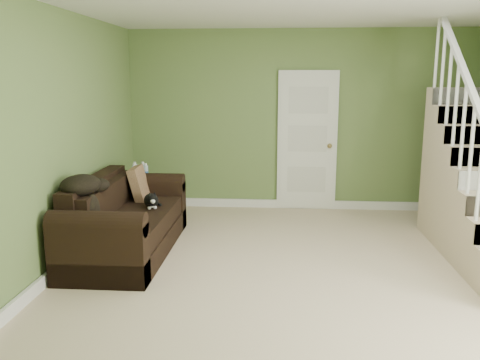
% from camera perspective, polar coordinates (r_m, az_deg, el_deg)
% --- Properties ---
extents(floor, '(5.00, 5.50, 0.01)m').
position_cam_1_polar(floor, '(5.07, 7.72, -10.91)').
color(floor, '#C3AB8C').
rests_on(floor, ground).
extents(wall_back, '(5.00, 0.04, 2.60)m').
position_cam_1_polar(wall_back, '(7.47, 6.82, 6.62)').
color(wall_back, olive).
rests_on(wall_back, floor).
extents(wall_front, '(5.00, 0.04, 2.60)m').
position_cam_1_polar(wall_front, '(2.06, 12.96, -6.50)').
color(wall_front, olive).
rests_on(wall_front, floor).
extents(wall_left, '(0.04, 5.50, 2.60)m').
position_cam_1_polar(wall_left, '(5.21, -20.54, 3.88)').
color(wall_left, olive).
rests_on(wall_left, floor).
extents(baseboard_back, '(5.00, 0.04, 0.12)m').
position_cam_1_polar(baseboard_back, '(7.64, 6.61, -2.71)').
color(baseboard_back, white).
rests_on(baseboard_back, floor).
extents(baseboard_left, '(0.04, 5.50, 0.12)m').
position_cam_1_polar(baseboard_left, '(5.48, -19.33, -9.06)').
color(baseboard_left, white).
rests_on(baseboard_left, floor).
extents(door, '(0.86, 0.12, 2.02)m').
position_cam_1_polar(door, '(7.46, 7.56, 4.32)').
color(door, white).
rests_on(door, floor).
extents(sofa, '(0.92, 2.12, 0.84)m').
position_cam_1_polar(sofa, '(5.81, -12.89, -4.83)').
color(sofa, black).
rests_on(sofa, floor).
extents(side_table, '(0.55, 0.55, 0.81)m').
position_cam_1_polar(side_table, '(6.96, -10.92, -2.22)').
color(side_table, black).
rests_on(side_table, floor).
extents(cat, '(0.28, 0.44, 0.21)m').
position_cam_1_polar(cat, '(5.90, -9.99, -2.30)').
color(cat, black).
rests_on(cat, sofa).
extents(banana, '(0.15, 0.20, 0.06)m').
position_cam_1_polar(banana, '(5.27, -13.66, -4.72)').
color(banana, yellow).
rests_on(banana, sofa).
extents(throw_pillow, '(0.22, 0.43, 0.44)m').
position_cam_1_polar(throw_pillow, '(6.34, -11.24, -0.45)').
color(throw_pillow, '#4D301F').
rests_on(throw_pillow, sofa).
extents(throw_blanket, '(0.47, 0.56, 0.21)m').
position_cam_1_polar(throw_blanket, '(5.30, -17.47, -0.54)').
color(throw_blanket, black).
rests_on(throw_blanket, sofa).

